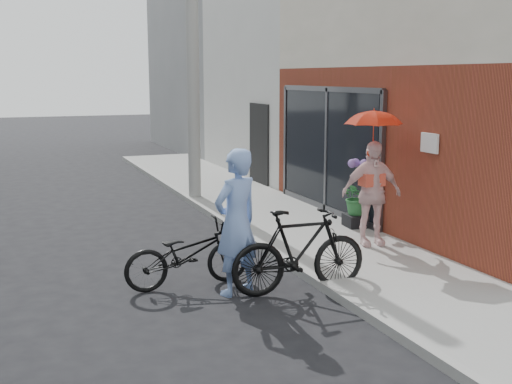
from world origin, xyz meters
TOP-DOWN VIEW (x-y plane):
  - ground at (0.00, 0.00)m, footprint 80.00×80.00m
  - sidewalk at (2.10, 2.00)m, footprint 2.20×24.00m
  - curb at (0.94, 2.00)m, footprint 0.12×24.00m
  - plaster_building at (7.20, 9.00)m, footprint 8.00×6.00m
  - east_building_far at (7.20, 16.00)m, footprint 8.00×8.00m
  - utility_pole at (1.10, 6.00)m, footprint 0.28×0.28m
  - officer at (-0.19, -0.30)m, footprint 0.83×0.70m
  - bike_left at (-0.71, 0.21)m, footprint 1.75×0.65m
  - bike_right at (0.60, -0.56)m, footprint 1.90×0.60m
  - kimono_woman at (2.54, 0.83)m, footprint 1.05×0.57m
  - parasol at (2.54, 0.83)m, footprint 0.87×0.87m
  - planter at (3.00, 2.01)m, footprint 0.46×0.46m
  - potted_plant at (3.00, 2.01)m, footprint 0.60×0.52m

SIDE VIEW (x-z plane):
  - ground at x=0.00m, z-range 0.00..0.00m
  - sidewalk at x=2.10m, z-range 0.00..0.12m
  - curb at x=0.94m, z-range 0.00..0.12m
  - planter at x=3.00m, z-range 0.12..0.34m
  - bike_left at x=-0.71m, z-range 0.00..0.91m
  - bike_right at x=0.60m, z-range 0.00..1.13m
  - potted_plant at x=3.00m, z-range 0.34..1.01m
  - officer at x=-0.19m, z-range 0.00..1.93m
  - kimono_woman at x=2.54m, z-range 0.12..1.82m
  - parasol at x=2.54m, z-range 1.82..2.59m
  - plaster_building at x=7.20m, z-range 0.00..7.00m
  - east_building_far at x=7.20m, z-range 0.00..7.00m
  - utility_pole at x=1.10m, z-range 0.00..7.00m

